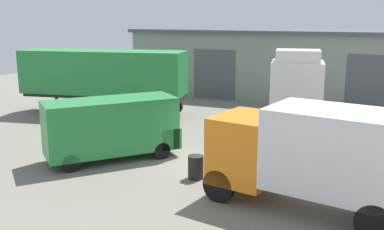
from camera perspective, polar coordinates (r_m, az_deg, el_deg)
The scene contains 8 objects.
ground_plane at distance 18.21m, azimuth 2.58°, elevation -6.58°, with size 60.00×60.00×0.00m, color slate.
warehouse_building at distance 34.81m, azimuth 13.49°, elevation 6.45°, with size 24.57×8.54×4.95m.
tractor_unit_white at distance 22.63m, azimuth 13.05°, elevation 2.26°, with size 3.58×6.45×4.33m.
container_trailer_green at distance 27.66m, azimuth -11.09°, elevation 5.14°, with size 10.23×4.38×3.92m.
delivery_van_green at distance 19.12m, azimuth -9.80°, elevation -1.44°, with size 5.09×5.48×2.58m.
box_truck_orange at distance 14.15m, azimuth 16.55°, elevation -4.83°, with size 7.31×3.61×3.27m.
oil_drum at distance 16.81m, azimuth 0.47°, elevation -6.64°, with size 0.58×0.58×0.88m.
traffic_cone at distance 18.03m, azimuth 4.65°, elevation -5.97°, with size 0.40×0.40×0.55m.
Camera 1 is at (6.18, -16.06, 5.96)m, focal length 42.00 mm.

